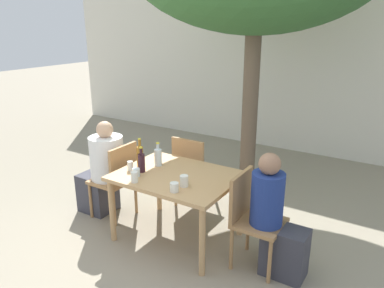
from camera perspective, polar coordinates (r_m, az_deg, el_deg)
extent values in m
plane|color=gray|center=(4.26, -2.21, -13.95)|extent=(30.00, 30.00, 0.00)
cube|color=silver|center=(6.90, 14.82, 10.45)|extent=(10.00, 0.08, 2.80)
cylinder|color=brown|center=(5.11, 8.80, 5.20)|extent=(0.21, 0.21, 2.26)
cube|color=tan|center=(3.92, -2.34, -4.92)|extent=(1.23, 0.95, 0.04)
cylinder|color=tan|center=(4.12, -12.10, -9.90)|extent=(0.06, 0.06, 0.71)
cylinder|color=tan|center=(3.52, 1.56, -14.69)|extent=(0.06, 0.06, 0.71)
cylinder|color=tan|center=(4.67, -5.08, -6.00)|extent=(0.06, 0.06, 0.71)
cylinder|color=tan|center=(4.16, 7.44, -9.32)|extent=(0.06, 0.06, 0.71)
cube|color=#A87A4C|center=(4.58, -12.07, -5.43)|extent=(0.44, 0.44, 0.04)
cube|color=#A87A4C|center=(4.35, -10.37, -3.10)|extent=(0.04, 0.44, 0.45)
cylinder|color=#A87A4C|center=(4.92, -11.96, -6.75)|extent=(0.04, 0.04, 0.44)
cylinder|color=#A87A4C|center=(4.68, -15.19, -8.34)|extent=(0.04, 0.04, 0.44)
cylinder|color=#A87A4C|center=(4.68, -8.56, -7.87)|extent=(0.04, 0.04, 0.44)
cylinder|color=#A87A4C|center=(4.44, -11.77, -9.64)|extent=(0.04, 0.04, 0.44)
cube|color=#A87A4C|center=(3.64, 10.23, -11.79)|extent=(0.44, 0.44, 0.04)
cube|color=#A87A4C|center=(3.60, 7.48, -7.68)|extent=(0.04, 0.44, 0.45)
cylinder|color=#A87A4C|center=(3.57, 11.75, -17.18)|extent=(0.04, 0.04, 0.44)
cylinder|color=#A87A4C|center=(3.87, 13.81, -14.25)|extent=(0.04, 0.04, 0.44)
cylinder|color=#A87A4C|center=(3.68, 6.02, -15.60)|extent=(0.04, 0.04, 0.44)
cylinder|color=#A87A4C|center=(3.98, 8.51, -12.92)|extent=(0.04, 0.04, 0.44)
cube|color=#A87A4C|center=(4.76, 0.64, -4.07)|extent=(0.44, 0.44, 0.04)
cube|color=#A87A4C|center=(4.51, -0.68, -2.03)|extent=(0.44, 0.04, 0.45)
cylinder|color=#A87A4C|center=(4.92, 3.69, -6.37)|extent=(0.04, 0.04, 0.44)
cylinder|color=#A87A4C|center=(5.09, -0.08, -5.43)|extent=(0.04, 0.04, 0.44)
cylinder|color=#A87A4C|center=(4.62, 1.42, -8.05)|extent=(0.04, 0.04, 0.44)
cylinder|color=#A87A4C|center=(4.80, -2.51, -6.97)|extent=(0.04, 0.04, 0.44)
cube|color=#383842|center=(4.84, -14.14, -7.12)|extent=(0.40, 0.36, 0.48)
cylinder|color=white|center=(4.51, -12.85, -2.05)|extent=(0.40, 0.40, 0.51)
sphere|color=tan|center=(4.41, -13.16, 2.16)|extent=(0.19, 0.19, 0.19)
cube|color=#383842|center=(3.69, 13.91, -15.69)|extent=(0.40, 0.27, 0.48)
cylinder|color=navy|center=(3.50, 11.40, -8.20)|extent=(0.30, 0.30, 0.50)
sphere|color=#936B51|center=(3.36, 11.76, -2.98)|extent=(0.20, 0.20, 0.20)
cylinder|color=silver|center=(4.13, -5.19, -2.04)|extent=(0.08, 0.08, 0.19)
cylinder|color=silver|center=(4.09, -5.24, -0.37)|extent=(0.03, 0.03, 0.07)
cylinder|color=gold|center=(4.07, -5.26, 0.14)|extent=(0.04, 0.04, 0.01)
cylinder|color=#9E661E|center=(4.08, -7.91, -2.02)|extent=(0.07, 0.07, 0.24)
cylinder|color=#9E661E|center=(4.02, -8.00, 0.13)|extent=(0.03, 0.03, 0.08)
cylinder|color=gold|center=(4.01, -8.03, 0.78)|extent=(0.03, 0.03, 0.01)
cylinder|color=#331923|center=(3.97, -7.71, -2.89)|extent=(0.08, 0.08, 0.20)
cylinder|color=#331923|center=(3.93, -7.79, -1.10)|extent=(0.03, 0.03, 0.07)
cylinder|color=gold|center=(3.92, -7.81, -0.54)|extent=(0.04, 0.04, 0.01)
cylinder|color=silver|center=(3.75, -8.77, -4.99)|extent=(0.07, 0.07, 0.11)
cylinder|color=silver|center=(4.05, -9.40, -3.30)|extent=(0.06, 0.06, 0.10)
cylinder|color=silver|center=(3.89, -8.52, -4.29)|extent=(0.08, 0.08, 0.08)
cylinder|color=silver|center=(3.62, -1.21, -5.65)|extent=(0.08, 0.08, 0.11)
cylinder|color=silver|center=(3.52, -2.72, -6.59)|extent=(0.08, 0.08, 0.09)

